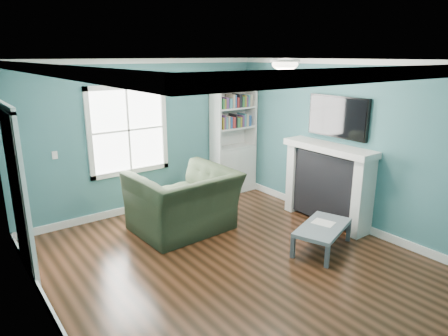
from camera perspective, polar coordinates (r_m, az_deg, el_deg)
floor at (r=5.43m, az=1.42°, el=-13.42°), size 5.00×5.00×0.00m
room_walls at (r=4.86m, az=1.55°, el=3.06°), size 5.00×5.00×5.00m
trim at (r=4.95m, az=1.52°, el=-0.84°), size 4.50×5.00×2.60m
window at (r=6.85m, az=-13.50°, el=5.28°), size 1.40×0.06×1.50m
bookshelf at (r=7.84m, az=1.31°, el=3.08°), size 0.90×0.35×2.31m
fireplace at (r=6.68m, az=14.59°, el=-2.29°), size 0.44×1.58×1.30m
tv at (r=6.53m, az=15.93°, el=7.05°), size 0.06×1.10×0.65m
door at (r=5.41m, az=-27.42°, el=-3.02°), size 0.12×0.98×2.17m
ceiling_fixture at (r=5.41m, az=8.71°, el=14.54°), size 0.38×0.38×0.15m
light_switch at (r=6.54m, az=-23.02°, el=1.70°), size 0.08×0.01×0.12m
recliner at (r=6.14m, az=-5.84°, el=-3.37°), size 1.52×1.03×1.29m
coffee_table at (r=5.82m, az=13.90°, el=-8.42°), size 1.10×0.83×0.35m
paper_sheet at (r=5.90m, az=14.01°, el=-7.59°), size 0.31×0.35×0.00m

